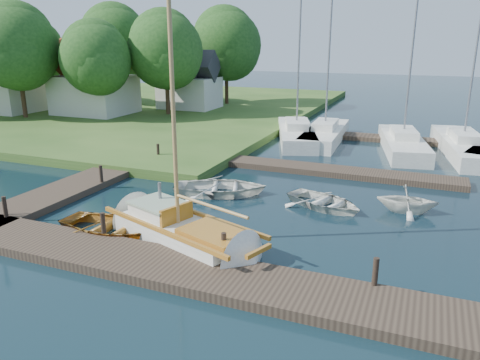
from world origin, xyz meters
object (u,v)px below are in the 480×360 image
at_px(mooring_post_2, 224,245).
at_px(mooring_post_1, 103,224).
at_px(tree_5, 37,52).
at_px(house_b, 6,85).
at_px(sailboat, 185,234).
at_px(mooring_post_3, 375,271).
at_px(tree_7, 227,44).
at_px(mooring_post_0, 5,207).
at_px(house_a, 94,84).
at_px(tender_d, 408,198).
at_px(tree_1, 17,47).
at_px(dinghy, 109,223).
at_px(tender_a, 220,185).
at_px(tender_c, 325,200).
at_px(marina_boat_1, 325,133).
at_px(mooring_post_4, 101,174).
at_px(marina_boat_0, 296,132).
at_px(mooring_post_5, 158,151).
at_px(marina_boat_3, 463,145).
at_px(tree_2, 96,58).
at_px(tree_4, 115,42).
at_px(tree_3, 166,50).
at_px(marina_boat_2, 403,142).
at_px(house_c, 189,85).

bearing_deg(mooring_post_2, mooring_post_1, 180.00).
bearing_deg(tree_5, house_b, -71.72).
bearing_deg(sailboat, house_b, 166.56).
xyz_separation_m(mooring_post_3, tree_7, (-18.00, 31.05, 5.50)).
height_order(mooring_post_0, house_a, house_a).
xyz_separation_m(tender_d, tree_7, (-18.45, 24.00, 5.58)).
bearing_deg(tree_1, dinghy, -38.34).
relative_size(house_b, tree_1, 0.63).
distance_m(tender_a, tender_c, 4.71).
distance_m(mooring_post_0, sailboat, 7.19).
bearing_deg(marina_boat_1, house_a, 82.49).
relative_size(tender_a, tree_7, 0.44).
xyz_separation_m(mooring_post_0, mooring_post_4, (0.50, 5.00, 0.00)).
relative_size(marina_boat_0, marina_boat_1, 1.26).
bearing_deg(mooring_post_5, marina_boat_3, 28.98).
distance_m(mooring_post_1, tree_5, 37.13).
distance_m(sailboat, tree_2, 25.70).
xyz_separation_m(tree_1, tree_7, (12.00, 14.00, 0.11)).
xyz_separation_m(mooring_post_4, tender_c, (10.25, 1.33, -0.35)).
relative_size(marina_boat_0, marina_boat_3, 1.04).
height_order(tender_c, marina_boat_3, marina_boat_3).
bearing_deg(marina_boat_0, tree_2, 70.07).
bearing_deg(mooring_post_0, sailboat, 7.94).
height_order(marina_boat_3, tree_4, marina_boat_3).
bearing_deg(tree_1, tree_2, 18.43).
distance_m(mooring_post_3, marina_boat_1, 20.05).
bearing_deg(tree_7, sailboat, -68.87).
relative_size(mooring_post_1, mooring_post_2, 1.00).
relative_size(mooring_post_4, tree_3, 0.09).
bearing_deg(tender_d, tree_7, 33.38).
distance_m(mooring_post_4, marina_boat_2, 18.24).
bearing_deg(marina_boat_3, sailboat, 143.12).
relative_size(mooring_post_1, tree_7, 0.09).
bearing_deg(marina_boat_0, tender_d, -165.31).
bearing_deg(house_c, tree_1, -135.14).
relative_size(marina_boat_1, tree_3, 1.06).
bearing_deg(marina_boat_2, mooring_post_4, 125.45).
bearing_deg(house_b, tree_5, 108.28).
distance_m(tender_c, marina_boat_0, 13.35).
height_order(mooring_post_1, tender_d, tender_d).
xyz_separation_m(tender_c, tree_4, (-25.24, 20.72, 6.02)).
relative_size(tender_c, house_c, 0.64).
bearing_deg(tender_a, mooring_post_2, -174.79).
bearing_deg(mooring_post_1, tree_7, 106.16).
bearing_deg(marina_boat_0, marina_boat_2, -113.99).
height_order(tender_a, tree_1, tree_1).
relative_size(tender_d, tree_3, 0.27).
relative_size(tender_d, marina_boat_1, 0.25).
height_order(tree_3, tree_5, tree_3).
distance_m(marina_boat_0, house_c, 15.11).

